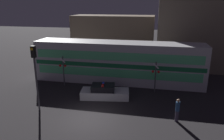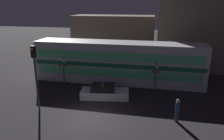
{
  "view_description": "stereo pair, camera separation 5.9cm",
  "coord_description": "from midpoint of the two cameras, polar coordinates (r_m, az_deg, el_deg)",
  "views": [
    {
      "loc": [
        4.64,
        -13.88,
        8.37
      ],
      "look_at": [
        0.46,
        6.48,
        1.99
      ],
      "focal_mm": 35.0,
      "sensor_mm": 36.0,
      "label": 1
    },
    {
      "loc": [
        4.7,
        -13.87,
        8.37
      ],
      "look_at": [
        0.46,
        6.48,
        1.99
      ],
      "focal_mm": 35.0,
      "sensor_mm": 36.0,
      "label": 2
    }
  ],
  "objects": [
    {
      "name": "pedestrian",
      "position": [
        16.83,
        16.76,
        -10.0
      ],
      "size": [
        0.3,
        0.3,
        1.79
      ],
      "color": "#3F384C",
      "rests_on": "ground_plane"
    },
    {
      "name": "building_left",
      "position": [
        31.87,
        0.43,
        8.03
      ],
      "size": [
        11.42,
        4.25,
        6.73
      ],
      "color": "brown",
      "rests_on": "ground_plane"
    },
    {
      "name": "crossing_signal_near",
      "position": [
        21.3,
        11.37,
        -1.25
      ],
      "size": [
        0.79,
        0.32,
        3.05
      ],
      "color": "#4C4C51",
      "rests_on": "ground_plane"
    },
    {
      "name": "crossing_signal_far",
      "position": [
        23.21,
        -12.55,
        0.34
      ],
      "size": [
        0.79,
        0.32,
        3.15
      ],
      "color": "#4C4C51",
      "rests_on": "ground_plane"
    },
    {
      "name": "building_center",
      "position": [
        30.6,
        21.7,
        8.79
      ],
      "size": [
        10.32,
        5.08,
        9.2
      ],
      "color": "#726656",
      "rests_on": "ground_plane"
    },
    {
      "name": "ground_plane",
      "position": [
        16.86,
        -6.09,
        -12.8
      ],
      "size": [
        120.0,
        120.0,
        0.0
      ],
      "primitive_type": "plane",
      "color": "#262326"
    },
    {
      "name": "traffic_light_corner",
      "position": [
        17.85,
        -19.41,
        0.46
      ],
      "size": [
        0.3,
        0.46,
        5.31
      ],
      "color": "#4C4C51",
      "rests_on": "ground_plane"
    },
    {
      "name": "police_car",
      "position": [
        20.22,
        -1.9,
        -5.84
      ],
      "size": [
        4.58,
        2.35,
        1.35
      ],
      "rotation": [
        0.0,
        0.0,
        0.15
      ],
      "color": "silver",
      "rests_on": "ground_plane"
    },
    {
      "name": "train",
      "position": [
        23.79,
        1.65,
        2.05
      ],
      "size": [
        18.11,
        3.0,
        4.42
      ],
      "color": "silver",
      "rests_on": "ground_plane"
    }
  ]
}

